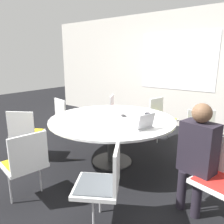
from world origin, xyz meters
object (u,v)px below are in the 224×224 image
chair_2 (161,116)px  chair_5 (25,131)px  chair_0 (222,174)px  chair_1 (202,134)px  chair_7 (103,180)px  chair_4 (66,115)px  coffee_cup (147,116)px  chair_3 (118,111)px  person_0 (197,150)px  handbag (139,127)px  laptop (143,125)px  cell_phone (123,116)px  chair_6 (26,161)px

chair_2 → chair_5: bearing=-20.8°
chair_0 → chair_1: 1.23m
chair_2 → chair_7: (0.58, -2.52, 0.00)m
chair_0 → chair_4: 3.07m
chair_2 → coffee_cup: size_ratio=8.95×
chair_1 → chair_3: (-1.89, 0.39, 0.00)m
chair_2 → person_0: person_0 is taller
chair_4 → chair_7: (2.14, -1.40, 0.00)m
chair_4 → coffee_cup: (1.82, 0.04, 0.27)m
chair_4 → handbag: (1.00, 1.22, -0.36)m
chair_0 → chair_4: bearing=2.8°
laptop → cell_phone: (-0.57, 0.38, -0.05)m
chair_3 → laptop: bearing=16.4°
chair_2 → person_0: bearing=45.6°
chair_0 → chair_1: same height
chair_2 → laptop: 1.61m
chair_5 → chair_0: bearing=-22.8°
chair_3 → chair_0: bearing=28.2°
chair_5 → cell_phone: size_ratio=5.59×
chair_2 → cell_phone: (-0.13, -1.15, 0.23)m
laptop → chair_0: bearing=93.7°
chair_0 → chair_7: 1.20m
chair_3 → person_0: (2.14, -1.53, 0.20)m
chair_6 → laptop: bearing=-23.2°
person_0 → laptop: size_ratio=3.59×
chair_2 → chair_5: (-1.33, -2.17, 0.00)m
chair_0 → person_0: (-0.25, -0.02, 0.20)m
chair_4 → chair_5: size_ratio=1.00×
laptop → chair_3: bearing=-120.2°
chair_3 → handbag: chair_3 is taller
chair_7 → cell_phone: chair_7 is taller
cell_phone → handbag: 1.44m
laptop → coffee_cup: bearing=-145.0°
chair_3 → chair_7: 2.77m
chair_0 → cell_phone: chair_0 is taller
chair_1 → handbag: size_ratio=2.36×
chair_1 → laptop: size_ratio=2.54×
chair_5 → handbag: size_ratio=2.36×
handbag → chair_6: bearing=-86.5°
chair_0 → chair_7: size_ratio=1.00×
chair_4 → chair_3: bearing=69.3°
chair_5 → person_0: (2.54, 0.43, 0.20)m
chair_1 → chair_2: (-0.96, 0.59, 0.00)m
chair_1 → chair_6: (-1.33, -2.15, 0.00)m
chair_2 → chair_6: size_ratio=1.00×
chair_1 → cell_phone: (-1.09, -0.55, 0.23)m
chair_0 → chair_6: (-1.84, -1.04, 0.00)m
handbag → laptop: bearing=-58.7°
chair_6 → person_0: size_ratio=0.71×
chair_0 → chair_1: size_ratio=1.00×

